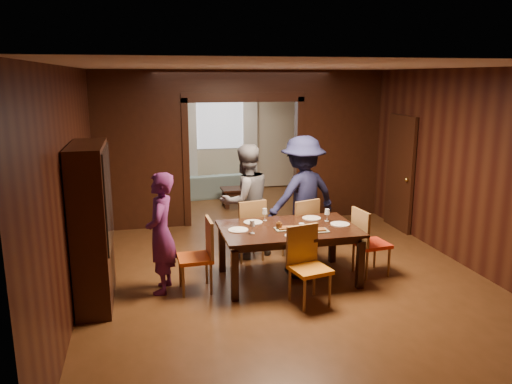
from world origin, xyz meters
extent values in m
plane|color=#503016|center=(0.00, 0.00, 0.00)|extent=(9.00, 9.00, 0.00)
cube|color=silver|center=(0.00, 0.00, 2.90)|extent=(5.50, 9.00, 0.02)
cube|color=black|center=(0.00, 4.50, 1.45)|extent=(5.50, 0.02, 2.90)
cube|color=black|center=(-2.75, 0.00, 1.45)|extent=(0.02, 9.00, 2.90)
cube|color=black|center=(2.75, 0.00, 1.45)|extent=(0.02, 9.00, 2.90)
cube|color=black|center=(-1.93, 1.60, 1.20)|extent=(1.65, 0.15, 2.40)
cube|color=black|center=(1.93, 1.60, 1.20)|extent=(1.65, 0.15, 2.40)
cube|color=black|center=(0.00, 1.60, 2.65)|extent=(5.50, 0.15, 0.50)
cube|color=beige|center=(0.00, 4.47, 1.45)|extent=(5.40, 0.04, 2.85)
imported|color=#571E58|center=(-1.70, -1.36, 0.80)|extent=(0.50, 0.65, 1.59)
imported|color=slate|center=(-0.36, -0.31, 0.89)|extent=(1.03, 0.91, 1.77)
imported|color=#171939|center=(0.54, -0.38, 0.94)|extent=(1.38, 1.05, 1.89)
imported|color=#82A8AB|center=(-0.20, 3.85, 0.27)|extent=(1.95, 0.94, 0.55)
imported|color=black|center=(0.17, -1.30, 0.80)|extent=(0.34, 0.34, 0.08)
cube|color=black|center=(0.02, -1.37, 0.38)|extent=(1.86, 1.16, 0.76)
cube|color=black|center=(0.16, 2.78, 0.20)|extent=(0.80, 0.50, 0.40)
cube|color=black|center=(-2.53, -1.50, 1.00)|extent=(0.40, 1.20, 2.00)
cube|color=black|center=(2.70, 0.50, 1.05)|extent=(0.06, 0.90, 2.10)
cube|color=silver|center=(0.00, 4.44, 1.70)|extent=(1.20, 0.03, 1.30)
cube|color=white|center=(-0.75, 4.40, 1.25)|extent=(0.35, 0.06, 2.40)
cube|color=white|center=(0.75, 4.40, 1.25)|extent=(0.35, 0.06, 2.40)
cylinder|color=white|center=(-0.68, -1.34, 0.77)|extent=(0.27, 0.27, 0.01)
cylinder|color=silver|center=(-0.41, -1.04, 0.77)|extent=(0.27, 0.27, 0.01)
cylinder|color=silver|center=(0.47, -1.02, 0.77)|extent=(0.27, 0.27, 0.01)
cylinder|color=silver|center=(0.76, -1.40, 0.77)|extent=(0.27, 0.27, 0.01)
cylinder|color=silver|center=(-0.01, -1.76, 0.77)|extent=(0.27, 0.27, 0.01)
cube|color=gray|center=(-0.05, -1.46, 0.78)|extent=(0.30, 0.20, 0.04)
cube|color=gray|center=(0.33, -1.63, 0.78)|extent=(0.30, 0.20, 0.04)
cylinder|color=silver|center=(0.10, -1.67, 0.83)|extent=(0.07, 0.07, 0.14)
camera|label=1|loc=(-1.90, -7.64, 2.78)|focal=35.00mm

